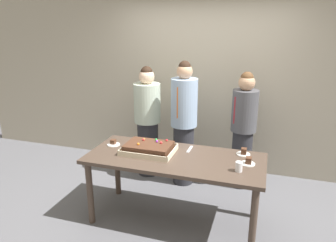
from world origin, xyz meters
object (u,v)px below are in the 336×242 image
at_px(plated_slice_near_right, 248,162).
at_px(person_green_shirt_behind, 243,129).
at_px(plated_slice_far_left, 244,153).
at_px(sheet_cake, 149,148).
at_px(plated_slice_near_left, 113,143).
at_px(person_striped_tie_right, 184,122).
at_px(party_table, 175,165).
at_px(cake_server_utensil, 190,149).
at_px(person_serving_front, 148,121).
at_px(drink_cup_nearest, 239,167).

relative_size(plated_slice_near_right, person_green_shirt_behind, 0.09).
xyz_separation_m(plated_slice_near_right, plated_slice_far_left, (-0.07, 0.24, -0.00)).
relative_size(sheet_cake, person_green_shirt_behind, 0.36).
height_order(plated_slice_near_left, person_striped_tie_right, person_striped_tie_right).
relative_size(plated_slice_near_left, person_green_shirt_behind, 0.09).
relative_size(plated_slice_far_left, person_green_shirt_behind, 0.09).
height_order(party_table, plated_slice_far_left, plated_slice_far_left).
xyz_separation_m(party_table, person_striped_tie_right, (-0.15, 0.91, 0.19)).
distance_m(cake_server_utensil, person_serving_front, 1.13).
relative_size(party_table, person_green_shirt_behind, 1.21).
relative_size(person_serving_front, person_striped_tie_right, 0.94).
xyz_separation_m(person_green_shirt_behind, person_striped_tie_right, (-0.78, -0.15, 0.06)).
distance_m(plated_slice_near_right, person_green_shirt_behind, 1.02).
height_order(plated_slice_near_left, cake_server_utensil, plated_slice_near_left).
relative_size(cake_server_utensil, person_green_shirt_behind, 0.13).
relative_size(person_serving_front, person_green_shirt_behind, 1.01).
bearing_deg(person_serving_front, plated_slice_near_right, 34.71).
height_order(drink_cup_nearest, person_green_shirt_behind, person_green_shirt_behind).
bearing_deg(plated_slice_near_right, plated_slice_near_left, 177.71).
distance_m(drink_cup_nearest, person_serving_front, 1.84).
distance_m(sheet_cake, person_serving_front, 1.07).
height_order(person_serving_front, person_striped_tie_right, person_striped_tie_right).
distance_m(plated_slice_near_right, drink_cup_nearest, 0.21).
relative_size(sheet_cake, plated_slice_near_right, 3.84).
height_order(plated_slice_near_right, cake_server_utensil, plated_slice_near_right).
distance_m(plated_slice_near_left, person_serving_front, 0.92).
bearing_deg(cake_server_utensil, sheet_cake, -153.14).
xyz_separation_m(party_table, plated_slice_near_right, (0.77, 0.05, 0.12)).
xyz_separation_m(party_table, drink_cup_nearest, (0.70, -0.15, 0.14)).
relative_size(plated_slice_near_left, drink_cup_nearest, 1.50).
relative_size(plated_slice_near_right, person_striped_tie_right, 0.09).
distance_m(party_table, plated_slice_near_right, 0.78).
height_order(plated_slice_near_right, plated_slice_far_left, same).
bearing_deg(person_striped_tie_right, plated_slice_far_left, 64.50).
relative_size(plated_slice_near_left, plated_slice_near_right, 1.00).
distance_m(sheet_cake, person_striped_tie_right, 0.90).
bearing_deg(plated_slice_far_left, plated_slice_near_right, -74.04).
xyz_separation_m(sheet_cake, plated_slice_far_left, (1.02, 0.25, -0.02)).
height_order(plated_slice_far_left, person_striped_tie_right, person_striped_tie_right).
distance_m(plated_slice_far_left, drink_cup_nearest, 0.43).
distance_m(plated_slice_far_left, person_striped_tie_right, 1.06).
relative_size(plated_slice_far_left, cake_server_utensil, 0.75).
bearing_deg(person_green_shirt_behind, drink_cup_nearest, 45.66).
bearing_deg(plated_slice_near_left, person_serving_front, 85.10).
bearing_deg(plated_slice_far_left, cake_server_utensil, -176.28).
height_order(party_table, person_green_shirt_behind, person_green_shirt_behind).
distance_m(plated_slice_far_left, person_serving_front, 1.60).
xyz_separation_m(drink_cup_nearest, person_serving_front, (-1.41, 1.17, -0.01)).
bearing_deg(plated_slice_near_right, person_serving_front, 146.82).
xyz_separation_m(drink_cup_nearest, person_striped_tie_right, (-0.84, 1.06, 0.05)).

